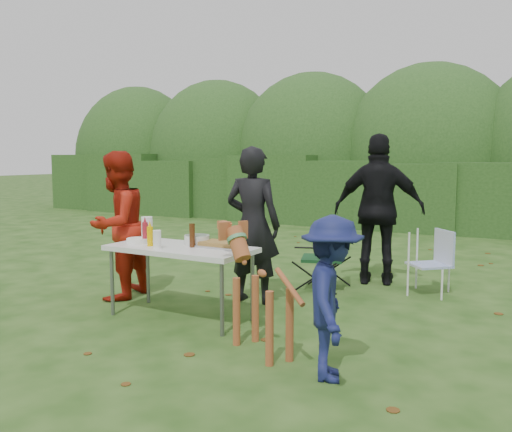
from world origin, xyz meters
The scene contains 20 objects.
ground centered at (0.00, 0.00, 0.00)m, with size 80.00×80.00×0.00m, color #1E4211.
hedge_row centered at (0.00, 8.00, 0.85)m, with size 22.00×1.40×1.70m, color #23471C.
shrub_backdrop centered at (0.00, 9.60, 1.60)m, with size 20.00×2.60×3.20m, color #3D6628.
folding_table centered at (-0.36, -0.14, 0.69)m, with size 1.50×0.70×0.74m.
person_cook centered at (-0.03, 0.77, 0.88)m, with size 0.64×0.42×1.76m, color black.
person_red_jacket centered at (-1.49, 0.14, 0.86)m, with size 0.83×0.65×1.71m, color #A51B0D.
person_black_puffy centered at (0.94, 2.33, 0.97)m, with size 1.14×0.47×1.94m, color black.
child centered at (1.55, -0.82, 0.61)m, with size 0.79×0.45×1.22m, color #161C4F.
dog centered at (0.84, -0.61, 0.52)m, with size 1.09×0.44×1.04m, color #A1522B, non-canonical shape.
camping_chair centered at (0.44, 1.67, 0.45)m, with size 0.56×0.56×0.90m, color #143D1D, non-canonical shape.
lawn_chair centered at (1.64, 2.10, 0.39)m, with size 0.46×0.46×0.78m, color #4362BA, non-canonical shape.
food_tray centered at (0.02, 0.03, 0.75)m, with size 0.45×0.30×0.02m, color #B7B7BA.
focaccia_bread centered at (0.02, 0.03, 0.78)m, with size 0.40×0.26×0.04m, color olive.
mustard_bottle centered at (-0.64, -0.27, 0.84)m, with size 0.06×0.06×0.20m, color #EFB800.
ketchup_bottle centered at (-0.81, -0.15, 0.85)m, with size 0.06×0.06×0.22m, color maroon.
beer_bottle centered at (-0.23, -0.11, 0.86)m, with size 0.06×0.06×0.24m, color #47230F.
paper_towel_roll centered at (-0.91, -0.01, 0.87)m, with size 0.12×0.12×0.26m, color white.
cup_stack centered at (-0.49, -0.34, 0.83)m, with size 0.08×0.08×0.18m, color white.
pasta_bowl centered at (-0.28, 0.04, 0.79)m, with size 0.26×0.26×0.10m, color silver.
plate_stack centered at (-0.89, -0.17, 0.77)m, with size 0.24×0.24×0.05m, color white.
Camera 1 is at (2.97, -4.48, 1.64)m, focal length 38.00 mm.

